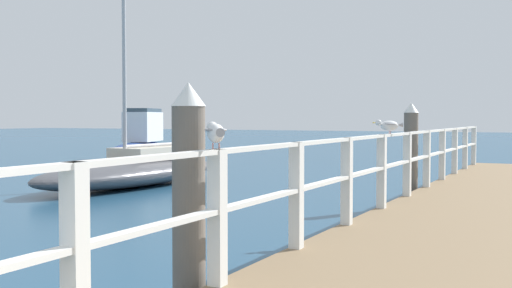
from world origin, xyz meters
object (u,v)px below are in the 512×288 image
seagull_background (389,125)px  boat_2 (135,170)px  dock_piling_near (189,206)px  boat_0 (140,143)px  seagull_foreground (216,132)px  dock_piling_far (411,155)px

seagull_background → boat_2: (-7.73, 3.80, -1.26)m
dock_piling_near → boat_0: size_ratio=0.34×
dock_piling_near → boat_0: 21.69m
dock_piling_near → seagull_foreground: 0.75m
seagull_foreground → boat_2: 11.91m
dock_piling_near → dock_piling_far: same height
dock_piling_far → seagull_foreground: dock_piling_far is taller
seagull_background → boat_2: bearing=25.1°
boat_2 → seagull_foreground: bearing=132.9°
seagull_foreground → seagull_background: (-0.00, 5.18, 0.00)m
dock_piling_far → boat_2: boat_2 is taller
dock_piling_near → boat_0: boat_0 is taller
boat_0 → dock_piling_far: bearing=-53.1°
boat_0 → boat_2: size_ratio=0.82×
dock_piling_near → seagull_background: bearing=85.7°
seagull_foreground → boat_0: size_ratio=0.06×
dock_piling_far → seagull_background: bearing=-83.1°
dock_piling_near → seagull_foreground: bearing=-26.9°
boat_0 → seagull_background: bearing=-60.5°
dock_piling_near → seagull_background: 5.04m
seagull_background → boat_2: boat_2 is taller
boat_0 → boat_2: boat_2 is taller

